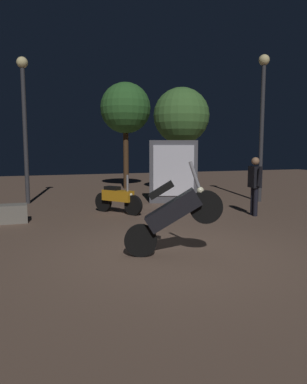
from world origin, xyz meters
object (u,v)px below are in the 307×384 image
motorcycle_black_foreground (173,214)px  streetlamp_far (262,109)px  streetlamp_near (24,111)px  motorcycle_orange_parked_left (118,198)px  kiosk_billboard (173,172)px  person_rider_beside (255,181)px

motorcycle_black_foreground → streetlamp_far: bearing=63.9°
motorcycle_black_foreground → streetlamp_far: streetlamp_far is taller
streetlamp_near → streetlamp_far: (7.59, -2.15, 0.10)m
motorcycle_black_foreground → streetlamp_far: size_ratio=0.33×
motorcycle_orange_parked_left → kiosk_billboard: (2.28, 1.41, 0.61)m
motorcycle_black_foreground → person_rider_beside: (3.55, 2.78, 0.20)m
streetlamp_far → motorcycle_black_foreground: bearing=-136.7°
motorcycle_orange_parked_left → person_rider_beside: bearing=28.9°
kiosk_billboard → motorcycle_black_foreground: bearing=87.5°
streetlamp_near → motorcycle_black_foreground: bearing=-72.2°
streetlamp_near → streetlamp_far: size_ratio=0.96×
motorcycle_black_foreground → kiosk_billboard: (2.39, 5.77, 0.31)m
kiosk_billboard → streetlamp_near: bearing=3.6°
motorcycle_black_foreground → streetlamp_near: bearing=128.4°
motorcycle_orange_parked_left → person_rider_beside: person_rider_beside is taller
motorcycle_black_foreground → kiosk_billboard: 6.25m
motorcycle_orange_parked_left → streetlamp_near: 4.50m
motorcycle_orange_parked_left → person_rider_beside: size_ratio=0.87×
person_rider_beside → streetlamp_far: bearing=58.1°
streetlamp_far → person_rider_beside: bearing=-128.4°
streetlamp_near → streetlamp_far: bearing=-15.8°
streetlamp_far → kiosk_billboard: (-2.92, 0.78, -2.09)m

